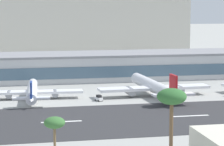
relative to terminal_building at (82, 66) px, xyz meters
The scene contains 11 objects.
ground_plane 80.87m from the terminal_building, 103.89° to the right, with size 1400.00×1400.00×0.00m, color #9E9E99.
runway_strip 86.60m from the terminal_building, 102.95° to the right, with size 800.00×43.98×0.08m, color #2D2D30.
runway_centreline_dash_4 86.30m from the terminal_building, 102.05° to the right, with size 12.00×1.20×0.01m, color white.
runway_centreline_dash_5 87.18m from the terminal_building, 75.48° to the right, with size 12.00×1.20×0.01m, color white.
terminal_building is the anchor object (origin of this frame).
distant_hotel_block 108.58m from the terminal_building, 82.00° to the left, with size 140.52×31.05×44.82m, color beige.
airliner_navy_tail_gate_1 52.14m from the terminal_building, 118.31° to the right, with size 37.18×41.94×8.75m.
airliner_red_tail_gate_2 53.36m from the terminal_building, 67.09° to the right, with size 42.95×51.34×10.71m.
service_baggage_tug_0 54.23m from the terminal_building, 91.60° to the right, with size 2.75×3.56×2.20m.
palm_tree_0 132.77m from the terminal_building, 100.42° to the right, with size 4.33×4.33×11.87m.
palm_tree_1 133.59m from the terminal_building, 90.15° to the right, with size 6.09×6.09×17.34m.
Camera 1 is at (-13.33, -153.68, 34.33)m, focal length 82.60 mm.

